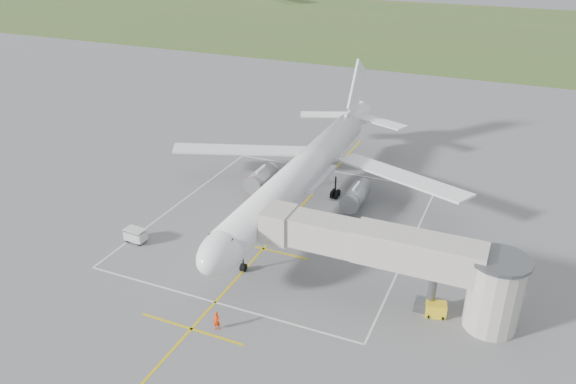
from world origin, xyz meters
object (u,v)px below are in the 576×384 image
at_px(ramp_worker_wing, 247,184).
at_px(gpu_unit, 436,310).
at_px(jet_bridge, 409,260).
at_px(ramp_worker_nose, 217,321).
at_px(airliner, 303,172).
at_px(baggage_cart, 135,235).

bearing_deg(ramp_worker_wing, gpu_unit, 168.82).
relative_size(jet_bridge, gpu_unit, 12.05).
bearing_deg(ramp_worker_wing, ramp_worker_nose, 131.55).
relative_size(jet_bridge, ramp_worker_wing, 13.01).
xyz_separation_m(jet_bridge, ramp_worker_nose, (-13.70, -9.63, -3.89)).
bearing_deg(jet_bridge, ramp_worker_wing, 147.09).
relative_size(gpu_unit, ramp_worker_nose, 1.13).
bearing_deg(gpu_unit, jet_bridge, 158.81).
xyz_separation_m(airliner, gpu_unit, (18.59, -14.68, -3.75)).
height_order(airliner, baggage_cart, airliner).
xyz_separation_m(airliner, ramp_worker_nose, (2.02, -23.88, -3.54)).
bearing_deg(gpu_unit, baggage_cart, 167.84).
height_order(gpu_unit, baggage_cart, baggage_cart).
relative_size(jet_bridge, ramp_worker_nose, 13.67).
bearing_deg(airliner, jet_bridge, -42.19).
bearing_deg(baggage_cart, jet_bridge, 4.28).
height_order(baggage_cart, ramp_worker_wing, ramp_worker_wing).
bearing_deg(gpu_unit, ramp_worker_nose, -163.58).
xyz_separation_m(gpu_unit, ramp_worker_wing, (-26.71, 15.86, 0.26)).
relative_size(baggage_cart, ramp_worker_wing, 1.27).
height_order(jet_bridge, ramp_worker_wing, jet_bridge).
bearing_deg(ramp_worker_nose, baggage_cart, 136.60).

